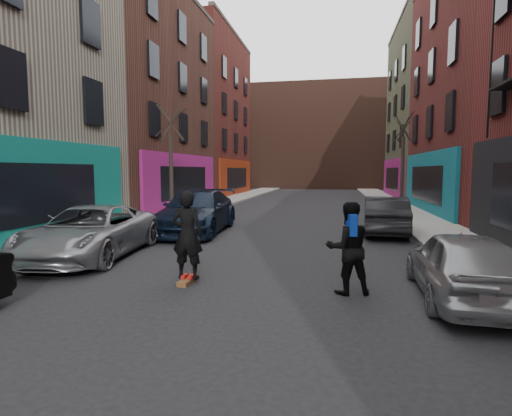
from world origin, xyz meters
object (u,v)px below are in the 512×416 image
at_px(parked_left_end, 197,211).
at_px(pedestrian, 348,248).
at_px(tree_left_far, 171,153).
at_px(skateboard, 188,280).
at_px(parked_right_end, 385,215).
at_px(skateboarder, 187,235).
at_px(parked_right_far, 462,265).
at_px(parked_left_far, 91,232).
at_px(tree_right_far, 403,153).

bearing_deg(parked_left_end, pedestrian, -54.29).
height_order(tree_left_far, skateboard, tree_left_far).
distance_m(parked_right_end, skateboarder, 9.41).
distance_m(parked_right_far, skateboard, 5.58).
relative_size(skateboarder, pedestrian, 1.04).
relative_size(parked_left_end, skateboard, 7.18).
relative_size(tree_left_far, pedestrian, 3.51).
height_order(parked_left_far, pedestrian, pedestrian).
relative_size(parked_left_far, skateboard, 6.57).
bearing_deg(skateboard, parked_right_far, 0.10).
distance_m(tree_left_far, skateboard, 13.05).
relative_size(tree_left_far, skateboard, 8.12).
relative_size(parked_right_far, pedestrian, 2.16).
bearing_deg(tree_right_far, skateboarder, -112.25).
xyz_separation_m(tree_left_far, parked_right_far, (10.80, -11.56, -2.70)).
xyz_separation_m(tree_right_far, skateboard, (-7.14, -17.47, -3.48)).
bearing_deg(skateboarder, parked_left_end, -70.86).
height_order(parked_right_far, skateboarder, skateboarder).
distance_m(parked_left_far, parked_right_far, 9.42).
relative_size(tree_right_far, skateboard, 8.50).
relative_size(parked_left_end, parked_right_far, 1.44).
bearing_deg(tree_right_far, parked_right_far, -95.21).
distance_m(parked_right_end, pedestrian, 8.20).
bearing_deg(pedestrian, skateboard, -17.41).
bearing_deg(parked_right_end, parked_left_end, 11.42).
distance_m(tree_right_far, pedestrian, 18.16).
relative_size(parked_left_end, pedestrian, 3.11).
bearing_deg(parked_right_far, tree_right_far, -93.15).
xyz_separation_m(tree_left_far, parked_left_end, (3.00, -4.55, -2.55)).
bearing_deg(pedestrian, tree_left_far, -68.65).
height_order(tree_right_far, parked_right_end, tree_right_far).
xyz_separation_m(parked_right_far, skateboard, (-5.54, 0.10, -0.63)).
xyz_separation_m(parked_left_end, parked_right_end, (7.33, 1.00, -0.10)).
xyz_separation_m(parked_right_end, skateboard, (-5.08, -7.92, -0.68)).
xyz_separation_m(tree_right_far, parked_right_far, (-1.60, -17.56, -2.85)).
height_order(tree_right_far, parked_left_end, tree_right_far).
relative_size(parked_right_end, pedestrian, 2.39).
relative_size(tree_left_far, parked_left_far, 1.24).
xyz_separation_m(parked_left_end, parked_right_far, (7.80, -7.01, -0.15)).
relative_size(parked_left_far, parked_right_far, 1.31).
distance_m(parked_left_end, skateboard, 7.32).
relative_size(parked_left_end, skateboarder, 2.98).
distance_m(skateboard, skateboarder, 1.01).
xyz_separation_m(tree_left_far, parked_left_far, (1.60, -9.52, -2.65)).
height_order(tree_left_far, pedestrian, tree_left_far).
relative_size(tree_left_far, parked_right_far, 1.62).
distance_m(tree_left_far, pedestrian, 14.68).
distance_m(skateboarder, pedestrian, 3.43).
bearing_deg(parked_left_far, skateboard, -34.78).
bearing_deg(parked_right_far, tree_left_far, -44.90).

